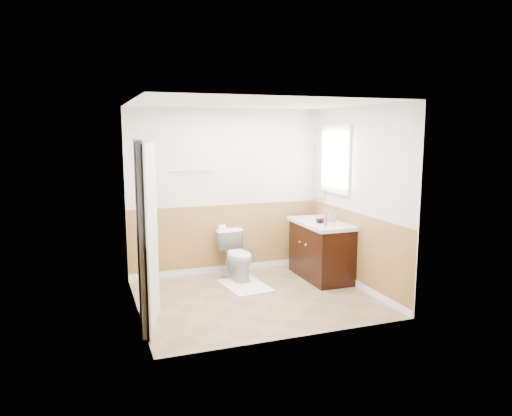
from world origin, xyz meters
name	(u,v)px	position (x,y,z in m)	size (l,w,h in m)	color
floor	(255,298)	(0.00, 0.00, 0.00)	(3.00, 3.00, 0.00)	#8C7051
ceiling	(255,103)	(0.00, 0.00, 2.50)	(3.00, 3.00, 0.00)	white
wall_back	(226,192)	(0.00, 1.30, 1.25)	(3.00, 3.00, 0.00)	silver
wall_front	(298,221)	(0.00, -1.30, 1.25)	(3.00, 3.00, 0.00)	silver
wall_left	(134,210)	(-1.50, 0.00, 1.25)	(3.00, 3.00, 0.00)	silver
wall_right	(358,198)	(1.50, 0.00, 1.25)	(3.00, 3.00, 0.00)	silver
wainscot_back	(227,240)	(0.00, 1.29, 0.50)	(3.00, 3.00, 0.00)	#A47D41
wainscot_front	(297,292)	(0.00, -1.29, 0.50)	(3.00, 3.00, 0.00)	#A47D41
wainscot_left	(138,272)	(-1.49, 0.00, 0.50)	(2.60, 2.60, 0.00)	#A47D41
wainscot_right	(355,251)	(1.49, 0.00, 0.50)	(2.60, 2.60, 0.00)	#A47D41
toilet	(237,256)	(0.02, 0.85, 0.36)	(0.40, 0.70, 0.72)	white
bath_mat	(245,286)	(0.02, 0.48, 0.01)	(0.55, 0.80, 0.02)	white
vanity_cabinet	(321,251)	(1.21, 0.49, 0.40)	(0.55, 1.10, 0.80)	black
vanity_knob_left	(306,245)	(0.91, 0.39, 0.55)	(0.03, 0.03, 0.03)	#BBBDC3
vanity_knob_right	(300,242)	(0.91, 0.59, 0.55)	(0.03, 0.03, 0.03)	silver
countertop	(321,223)	(1.20, 0.49, 0.83)	(0.60, 1.15, 0.05)	silver
sink_basin	(317,219)	(1.21, 0.64, 0.86)	(0.36, 0.36, 0.02)	silver
faucet	(328,215)	(1.39, 0.64, 0.92)	(0.02, 0.02, 0.14)	silver
lotion_bottle	(326,218)	(1.11, 0.19, 0.96)	(0.05, 0.05, 0.22)	#EC3D5F
soap_dispenser	(332,215)	(1.33, 0.41, 0.96)	(0.10, 0.10, 0.21)	gray
hair_dryer_body	(321,221)	(1.16, 0.41, 0.89)	(0.07, 0.07, 0.14)	black
hair_dryer_handle	(321,223)	(1.13, 0.37, 0.86)	(0.03, 0.03, 0.07)	black
mirror_panel	(320,170)	(1.48, 1.10, 1.55)	(0.02, 0.35, 0.90)	silver
window_frame	(336,159)	(1.47, 0.59, 1.75)	(0.04, 0.80, 1.00)	white
window_glass	(337,159)	(1.49, 0.59, 1.75)	(0.01, 0.70, 0.90)	white
door	(149,237)	(-1.40, -0.45, 1.02)	(0.05, 0.80, 2.04)	white
door_frame	(142,236)	(-1.48, -0.45, 1.03)	(0.02, 0.92, 2.10)	white
door_knob	(151,236)	(-1.34, -0.12, 0.95)	(0.06, 0.06, 0.06)	silver
towel_bar	(191,170)	(-0.55, 1.25, 1.60)	(0.02, 0.02, 0.62)	silver
tp_holder_bar	(222,228)	(-0.10, 1.23, 0.70)	(0.02, 0.02, 0.14)	silver
tp_roll	(222,228)	(-0.10, 1.23, 0.70)	(0.11, 0.11, 0.10)	white
tp_sheet	(222,235)	(-0.10, 1.23, 0.59)	(0.10, 0.01, 0.16)	white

